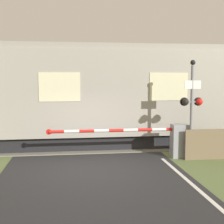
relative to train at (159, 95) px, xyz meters
The scene contains 6 objects.
ground_plane 5.37m from the train, 130.81° to the right, with size 80.00×80.00×0.00m, color #5B6B3D.
track_bed 3.87m from the train, behind, with size 36.00×3.20×0.13m.
train is the anchor object (origin of this frame).
crossing_barrier 2.96m from the train, 96.36° to the right, with size 5.12×0.44×1.24m.
signal_post 2.91m from the train, 82.55° to the right, with size 0.82×0.26×3.55m.
roadside_fence 3.66m from the train, 64.83° to the right, with size 2.51×0.06×1.10m.
Camera 1 is at (-0.69, -9.70, 2.89)m, focal length 50.00 mm.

